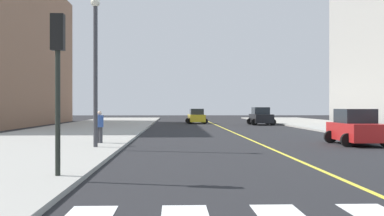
# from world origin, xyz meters

# --- Properties ---
(sidewalk_kerb_west) EXTENTS (10.00, 120.00, 0.15)m
(sidewalk_kerb_west) POSITION_xyz_m (-12.20, 20.00, 0.07)
(sidewalk_kerb_west) COLOR #9E9B93
(sidewalk_kerb_west) RESTS_ON ground
(lane_divider_paint) EXTENTS (0.16, 80.00, 0.01)m
(lane_divider_paint) POSITION_xyz_m (0.00, 40.00, 0.01)
(lane_divider_paint) COLOR yellow
(lane_divider_paint) RESTS_ON ground
(car_red_nearest) EXTENTS (2.70, 4.32, 1.93)m
(car_red_nearest) POSITION_xyz_m (5.09, 21.33, 0.90)
(car_red_nearest) COLOR red
(car_red_nearest) RESTS_ON ground
(car_yellow_second) EXTENTS (2.65, 4.13, 1.81)m
(car_yellow_second) POSITION_xyz_m (-2.00, 53.59, 0.85)
(car_yellow_second) COLOR gold
(car_yellow_second) RESTS_ON ground
(car_black_third) EXTENTS (2.83, 4.49, 1.99)m
(car_black_third) POSITION_xyz_m (5.09, 49.34, 0.93)
(car_black_third) COLOR black
(car_black_third) RESTS_ON ground
(traffic_light_far_corner) EXTENTS (0.36, 0.41, 4.44)m
(traffic_light_far_corner) POSITION_xyz_m (-7.90, 9.38, 3.29)
(traffic_light_far_corner) COLOR black
(traffic_light_far_corner) RESTS_ON sidewalk_kerb_west
(pedestrian_walking_west) EXTENTS (0.42, 0.42, 1.68)m
(pedestrian_walking_west) POSITION_xyz_m (-8.62, 21.17, 1.07)
(pedestrian_walking_west) COLOR #38383D
(pedestrian_walking_west) RESTS_ON sidewalk_kerb_west
(street_lamp) EXTENTS (0.44, 0.44, 7.04)m
(street_lamp) POSITION_xyz_m (-8.42, 18.69, 4.33)
(street_lamp) COLOR #38383D
(street_lamp) RESTS_ON sidewalk_kerb_west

